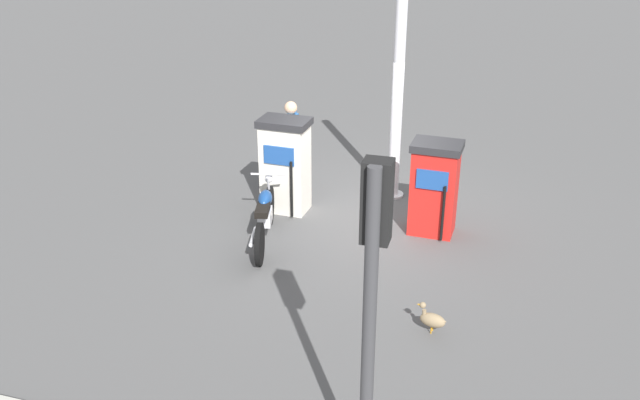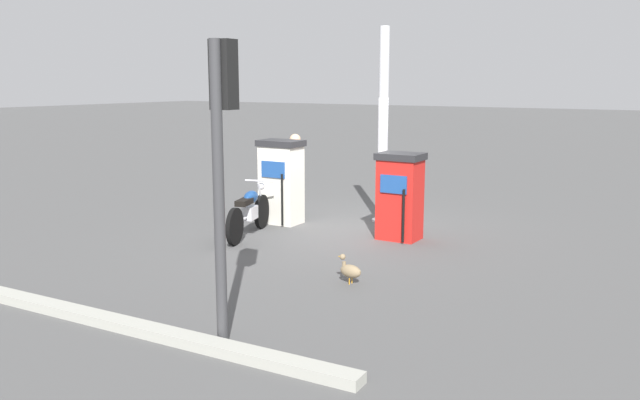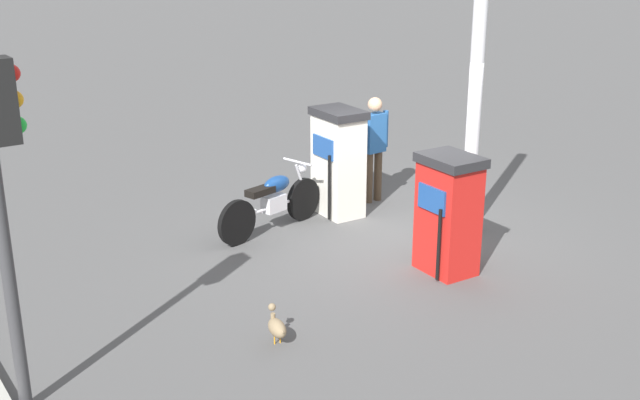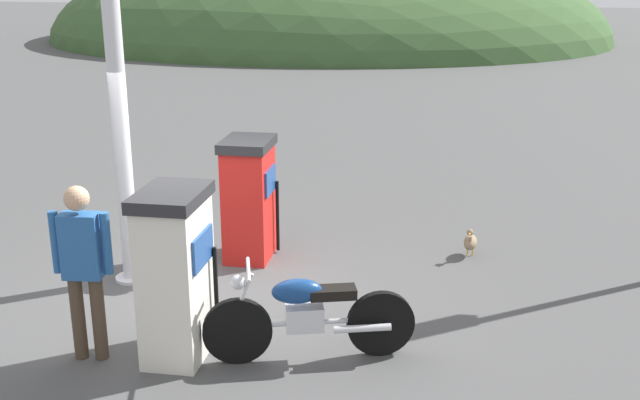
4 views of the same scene
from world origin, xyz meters
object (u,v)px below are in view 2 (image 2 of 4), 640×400
fuel_pump_far (400,196)px  wandering_duck (350,270)px  motorcycle_near_pump (249,211)px  canopy_support_pole (383,130)px  fuel_pump_near (281,181)px  attendant_person (295,168)px  roadside_traffic_light (222,138)px

fuel_pump_far → wandering_duck: bearing=10.9°
motorcycle_near_pump → canopy_support_pole: size_ratio=0.51×
motorcycle_near_pump → canopy_support_pole: (-2.45, 1.51, 1.40)m
fuel_pump_near → fuel_pump_far: fuel_pump_near is taller
attendant_person → canopy_support_pole: canopy_support_pole is taller
fuel_pump_far → motorcycle_near_pump: fuel_pump_far is taller
attendant_person → wandering_duck: 5.00m
fuel_pump_far → canopy_support_pole: canopy_support_pole is taller
wandering_duck → canopy_support_pole: (-4.02, -1.50, 1.67)m
attendant_person → roadside_traffic_light: roadside_traffic_light is taller
fuel_pump_near → motorcycle_near_pump: (1.23, 0.14, -0.39)m
fuel_pump_far → attendant_person: (-0.82, -2.81, 0.21)m
fuel_pump_far → canopy_support_pole: size_ratio=0.40×
fuel_pump_far → motorcycle_near_pump: size_ratio=0.79×
motorcycle_near_pump → canopy_support_pole: bearing=148.4°
fuel_pump_far → canopy_support_pole: 1.88m
fuel_pump_near → attendant_person: attendant_person is taller
roadside_traffic_light → attendant_person: bearing=-152.5°
attendant_person → canopy_support_pole: bearing=102.0°
wandering_duck → canopy_support_pole: 4.60m
roadside_traffic_light → fuel_pump_far: bearing=-175.9°
wandering_duck → attendant_person: bearing=-137.2°
fuel_pump_near → motorcycle_near_pump: size_ratio=0.85×
attendant_person → fuel_pump_near: bearing=14.3°
motorcycle_near_pump → wandering_duck: bearing=62.4°
fuel_pump_near → wandering_duck: bearing=48.3°
fuel_pump_near → wandering_duck: (2.80, 3.14, -0.65)m
fuel_pump_near → motorcycle_near_pump: fuel_pump_near is taller
motorcycle_near_pump → attendant_person: bearing=-170.3°
attendant_person → roadside_traffic_light: bearing=27.5°
attendant_person → fuel_pump_far: bearing=73.7°
fuel_pump_near → wandering_duck: size_ratio=4.05×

